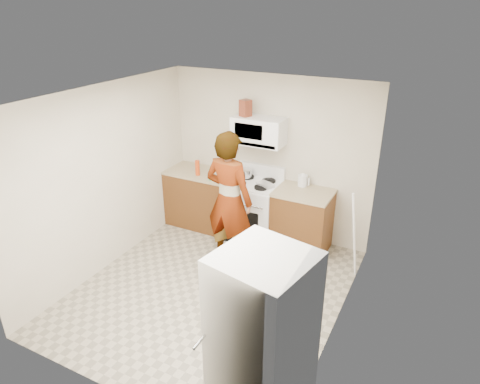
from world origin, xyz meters
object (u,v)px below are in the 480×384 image
Objects in this scene: kettle at (303,181)px; saucepan at (245,173)px; microwave at (259,131)px; fridge at (262,344)px; gas_range at (254,209)px; person at (229,200)px.

kettle reaches higher than saucepan.
microwave is 3.44m from fridge.
gas_range is 0.92m from person.
kettle is at bearing 6.04° from saucepan.
gas_range is at bearing -90.00° from microwave.
saucepan is (-0.20, 0.89, 0.04)m from person.
saucepan is (-0.21, -0.02, -0.69)m from microwave.
kettle is (0.69, 0.20, 0.53)m from gas_range.
microwave reaches higher than saucepan.
gas_range is at bearing 178.85° from kettle.
saucepan is at bearing -72.02° from person.
person is 1.21m from kettle.
kettle is at bearing -119.86° from person.
microwave is at bearing 126.80° from fridge.
saucepan is (-0.90, -0.10, -0.01)m from kettle.
gas_range is 1.22m from microwave.
fridge is (1.43, -2.89, 0.36)m from gas_range.
gas_range is 3.24m from fridge.
fridge is 3.18m from kettle.
microwave is 1.17m from person.
fridge is at bearing 129.87° from person.
person reaches higher than kettle.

